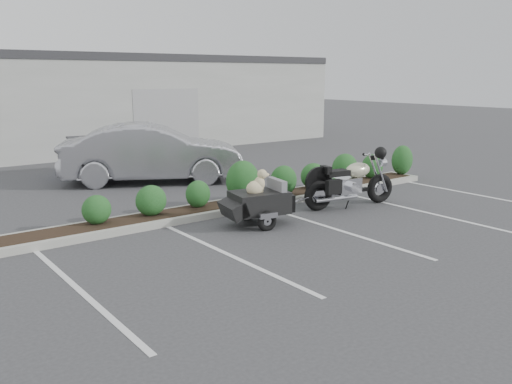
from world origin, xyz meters
TOP-DOWN VIEW (x-y plane):
  - ground at (0.00, 0.00)m, footprint 90.00×90.00m
  - planter_kerb at (1.00, 2.20)m, footprint 12.00×1.00m
  - building at (0.00, 17.00)m, footprint 26.00×10.00m
  - motorcycle at (2.91, 0.65)m, footprint 2.56×1.06m
  - pet_trailer at (0.13, 0.69)m, footprint 2.08×1.18m
  - sedan at (0.51, 6.39)m, footprint 5.53×4.08m
  - dumpster at (-0.26, 8.59)m, footprint 2.04×1.57m

SIDE VIEW (x-z plane):
  - ground at x=0.00m, z-range 0.00..0.00m
  - planter_kerb at x=1.00m, z-range 0.00..0.15m
  - pet_trailer at x=0.13m, z-range -0.10..1.13m
  - motorcycle at x=2.91m, z-range -0.15..1.33m
  - dumpster at x=-0.26m, z-range 0.01..1.22m
  - sedan at x=0.51m, z-range 0.00..1.74m
  - building at x=0.00m, z-range 0.00..4.00m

